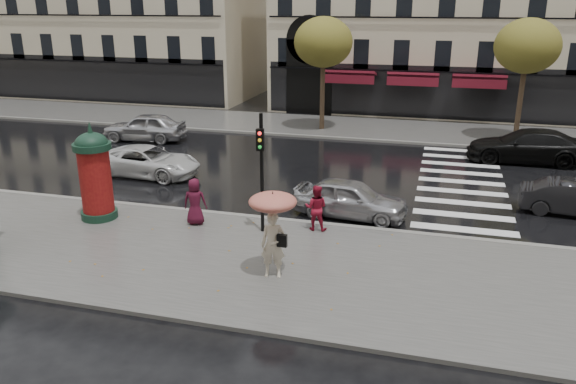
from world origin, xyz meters
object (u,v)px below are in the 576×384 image
(traffic_light, at_px, (261,162))
(woman_umbrella, at_px, (273,221))
(car_white, at_px, (147,161))
(car_far_silver, at_px, (144,127))
(car_silver, at_px, (350,198))
(woman_red, at_px, (316,208))
(man_burgundy, at_px, (195,202))
(car_darkgrey, at_px, (575,198))
(morris_column, at_px, (95,173))
(car_black, at_px, (527,146))

(traffic_light, bearing_deg, woman_umbrella, -66.53)
(car_white, distance_m, car_far_silver, 6.90)
(car_silver, relative_size, car_far_silver, 0.90)
(woman_red, height_order, car_silver, woman_red)
(car_white, bearing_deg, woman_red, -114.38)
(woman_umbrella, relative_size, man_burgundy, 1.55)
(car_darkgrey, bearing_deg, man_burgundy, 116.02)
(morris_column, bearing_deg, man_burgundy, 6.03)
(woman_red, height_order, traffic_light, traffic_light)
(woman_umbrella, height_order, car_black, woman_umbrella)
(car_white, xyz_separation_m, car_far_silver, (-3.45, 5.98, 0.12))
(woman_umbrella, relative_size, car_silver, 0.61)
(car_silver, height_order, car_darkgrey, car_silver)
(morris_column, distance_m, car_silver, 9.03)
(woman_umbrella, bearing_deg, car_far_silver, 129.97)
(man_burgundy, xyz_separation_m, traffic_light, (2.44, -0.08, 1.60))
(morris_column, xyz_separation_m, traffic_light, (5.99, 0.30, 0.75))
(car_silver, bearing_deg, woman_red, 160.32)
(morris_column, xyz_separation_m, car_white, (-1.04, 5.40, -1.13))
(car_silver, bearing_deg, car_white, 80.68)
(woman_umbrella, height_order, car_darkgrey, woman_umbrella)
(morris_column, bearing_deg, woman_red, 7.23)
(morris_column, height_order, car_silver, morris_column)
(traffic_light, xyz_separation_m, car_darkgrey, (10.41, 4.84, -1.91))
(woman_umbrella, xyz_separation_m, car_darkgrey, (9.13, 7.78, -1.15))
(traffic_light, height_order, car_darkgrey, traffic_light)
(woman_red, relative_size, car_white, 0.33)
(morris_column, bearing_deg, car_white, 100.89)
(car_black, bearing_deg, morris_column, -52.58)
(woman_umbrella, height_order, woman_red, woman_umbrella)
(woman_umbrella, height_order, car_white, woman_umbrella)
(car_darkgrey, bearing_deg, woman_umbrella, 136.11)
(woman_red, height_order, car_white, woman_red)
(woman_umbrella, relative_size, morris_column, 0.72)
(man_burgundy, distance_m, car_white, 6.81)
(car_far_silver, bearing_deg, car_black, 86.06)
(woman_umbrella, height_order, traffic_light, traffic_light)
(man_burgundy, xyz_separation_m, car_black, (12.00, 11.94, -0.13))
(car_silver, relative_size, car_white, 0.86)
(car_darkgrey, bearing_deg, car_black, 12.42)
(car_darkgrey, bearing_deg, car_far_silver, 79.05)
(morris_column, bearing_deg, woman_umbrella, -20.00)
(woman_umbrella, distance_m, morris_column, 7.73)
(car_silver, distance_m, car_far_silver, 15.60)
(man_burgundy, bearing_deg, car_white, -59.00)
(man_burgundy, distance_m, traffic_light, 2.92)
(woman_red, bearing_deg, car_black, -126.94)
(car_far_silver, bearing_deg, car_darkgrey, 66.74)
(car_darkgrey, relative_size, car_black, 0.69)
(woman_red, bearing_deg, car_darkgrey, -156.65)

